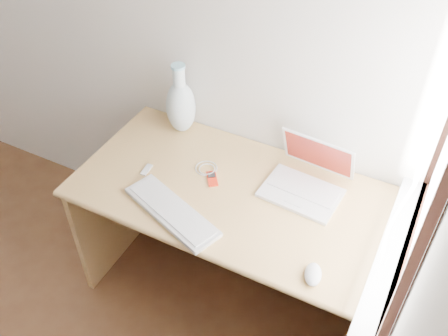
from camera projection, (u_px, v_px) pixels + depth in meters
The scene contains 9 objects.
window at pixel (433, 165), 1.56m from camera, with size 0.11×0.99×1.10m.
desk at pixel (244, 213), 2.41m from camera, with size 1.44×0.72×0.76m.
laptop at pixel (305, 180), 2.18m from camera, with size 0.35×0.30×0.23m.
external_keyboard at pixel (172, 211), 2.10m from camera, with size 0.50×0.30×0.02m.
mouse at pixel (313, 274), 1.85m from camera, with size 0.06×0.11×0.04m, color white.
ipod at pixel (212, 179), 2.26m from camera, with size 0.09×0.10×0.01m.
cable_coil at pixel (206, 168), 2.31m from camera, with size 0.10×0.10×0.01m, color white.
remote at pixel (147, 170), 2.30m from camera, with size 0.03×0.08×0.01m, color white.
vase at pixel (181, 105), 2.43m from camera, with size 0.15×0.15×0.37m.
Camera 1 is at (1.66, -0.03, 2.32)m, focal length 40.00 mm.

